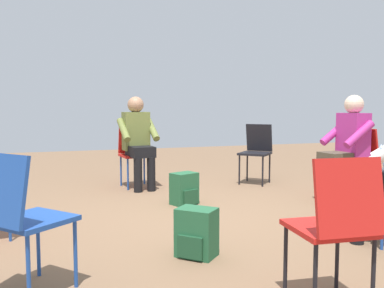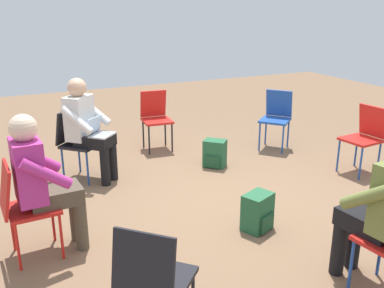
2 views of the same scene
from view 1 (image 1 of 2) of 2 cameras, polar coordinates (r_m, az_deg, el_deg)
ground_plane at (r=4.32m, az=1.10°, el=-9.81°), size 14.00×14.00×0.00m
chair_northeast at (r=6.22m, az=8.60°, el=-0.65°), size 0.58×0.58×0.85m
chair_north at (r=5.97m, az=-7.67°, el=-0.88°), size 0.44×0.48×0.85m
chair_southwest at (r=2.69m, az=-21.77°, el=-8.52°), size 0.59×0.58×0.85m
chair_east at (r=5.41m, az=21.16°, el=-1.80°), size 0.46×0.42×0.85m
chair_south at (r=2.45m, az=18.64°, el=-9.72°), size 0.44×0.47×0.85m
person_in_olive at (r=5.79m, az=-7.21°, el=0.91°), size 0.53×0.55×1.24m
person_in_magenta at (r=5.27m, az=19.91°, el=0.24°), size 0.54×0.51×1.24m
backpack_near_laptop_user at (r=3.23m, az=0.63°, el=-12.08°), size 0.34×0.34×0.36m
backpack_by_empty_chair at (r=4.86m, az=-1.05°, el=-6.23°), size 0.34×0.31×0.36m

